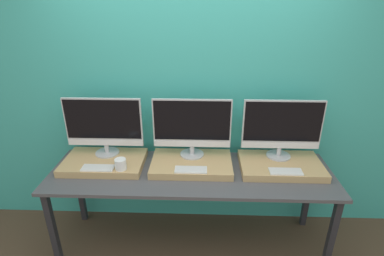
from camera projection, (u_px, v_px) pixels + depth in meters
wall_back at (193, 99)px, 2.72m from camera, size 8.00×0.04×2.60m
workbench at (191, 178)px, 2.57m from camera, size 2.39×0.71×0.79m
wooden_riser_left at (104, 162)px, 2.62m from camera, size 0.69×0.44×0.06m
monitor_left at (104, 125)px, 2.59m from camera, size 0.67×0.21×0.52m
keyboard_left at (98, 168)px, 2.46m from camera, size 0.26×0.10×0.01m
mug at (121, 164)px, 2.44m from camera, size 0.09×0.09×0.09m
wooden_riser_center at (192, 164)px, 2.60m from camera, size 0.69×0.44×0.06m
monitor_center at (192, 126)px, 2.57m from camera, size 0.67×0.21×0.52m
keyboard_center at (191, 170)px, 2.44m from camera, size 0.26×0.10×0.01m
wooden_riser_right at (281, 165)px, 2.57m from camera, size 0.69×0.44×0.06m
monitor_right at (282, 127)px, 2.54m from camera, size 0.67×0.21×0.52m
keyboard_right at (286, 171)px, 2.41m from camera, size 0.26×0.10×0.01m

